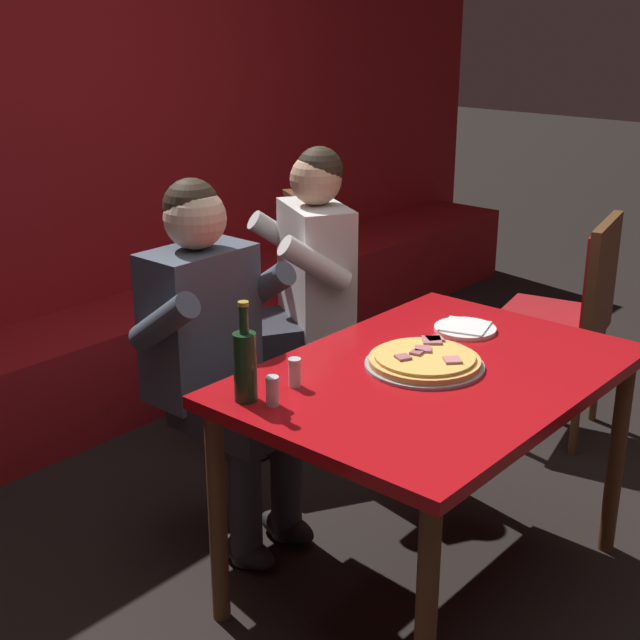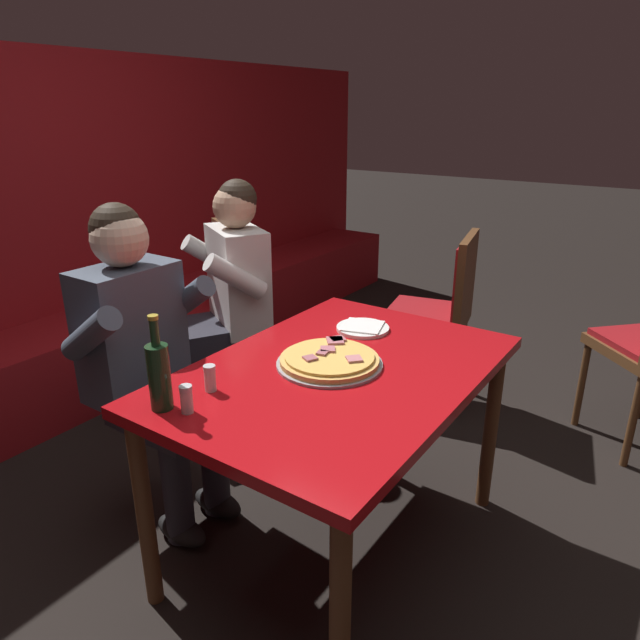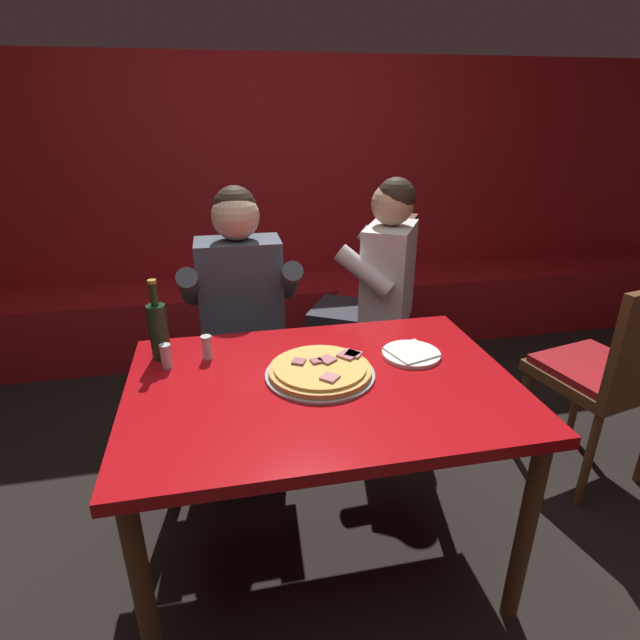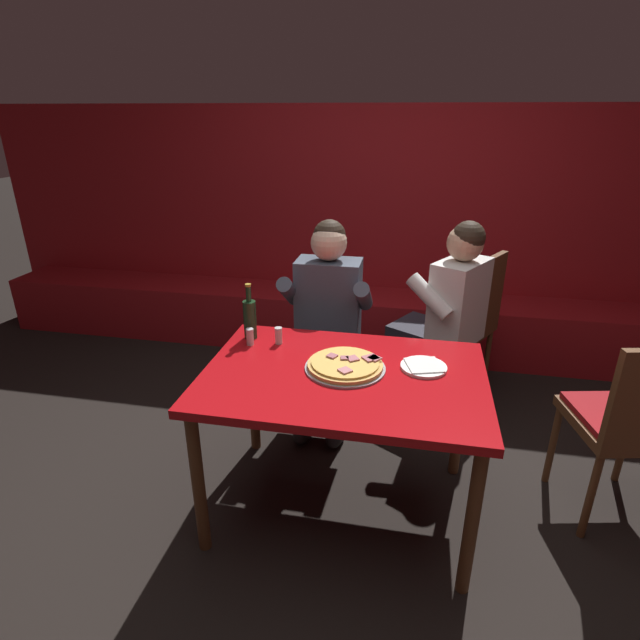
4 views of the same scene
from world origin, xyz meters
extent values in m
plane|color=black|center=(0.00, 0.00, 0.00)|extent=(24.00, 24.00, 0.00)
cube|color=maroon|center=(0.00, 1.86, 0.23)|extent=(6.46, 0.48, 0.46)
cylinder|color=brown|center=(-0.57, -0.38, 0.36)|extent=(0.06, 0.06, 0.72)
cylinder|color=brown|center=(0.57, -0.38, 0.36)|extent=(0.06, 0.06, 0.72)
cylinder|color=brown|center=(-0.57, 0.38, 0.36)|extent=(0.06, 0.06, 0.72)
cylinder|color=brown|center=(0.57, 0.38, 0.36)|extent=(0.06, 0.06, 0.72)
cube|color=#B20F14|center=(0.00, 0.00, 0.74)|extent=(1.26, 0.87, 0.04)
cylinder|color=#9E9EA3|center=(0.00, 0.04, 0.77)|extent=(0.37, 0.37, 0.01)
cylinder|color=#DBA856|center=(0.00, 0.04, 0.78)|extent=(0.34, 0.34, 0.02)
cylinder|color=#E0B251|center=(0.00, 0.04, 0.79)|extent=(0.31, 0.31, 0.01)
cube|color=#B76670|center=(0.03, 0.07, 0.80)|extent=(0.07, 0.07, 0.01)
cube|color=#B76670|center=(0.13, 0.09, 0.80)|extent=(0.07, 0.07, 0.01)
cube|color=#A85B66|center=(-0.01, 0.06, 0.80)|extent=(0.04, 0.04, 0.01)
cube|color=#A85B66|center=(-0.07, 0.07, 0.80)|extent=(0.06, 0.06, 0.01)
cube|color=#C6757A|center=(0.01, -0.05, 0.80)|extent=(0.07, 0.07, 0.01)
cube|color=#B76670|center=(0.11, 0.09, 0.80)|extent=(0.09, 0.09, 0.01)
cylinder|color=white|center=(0.35, 0.11, 0.77)|extent=(0.21, 0.21, 0.01)
cube|color=white|center=(0.35, 0.11, 0.78)|extent=(0.19, 0.19, 0.01)
cylinder|color=#19381E|center=(-0.53, 0.28, 0.86)|extent=(0.07, 0.07, 0.20)
cylinder|color=#19381E|center=(-0.53, 0.28, 1.00)|extent=(0.03, 0.03, 0.08)
cylinder|color=#B29933|center=(-0.53, 0.28, 1.05)|extent=(0.03, 0.03, 0.01)
cylinder|color=silver|center=(-0.50, 0.20, 0.80)|extent=(0.04, 0.04, 0.07)
cylinder|color=#516B33|center=(-0.50, 0.20, 0.78)|extent=(0.03, 0.03, 0.04)
cylinder|color=silver|center=(-0.50, 0.20, 0.84)|extent=(0.04, 0.04, 0.01)
cylinder|color=silver|center=(-0.37, 0.24, 0.80)|extent=(0.04, 0.04, 0.07)
cylinder|color=#B23323|center=(-0.37, 0.24, 0.78)|extent=(0.03, 0.03, 0.04)
cylinder|color=silver|center=(-0.37, 0.24, 0.84)|extent=(0.04, 0.04, 0.01)
ellipsoid|color=black|center=(-0.32, 0.52, 0.04)|extent=(0.11, 0.24, 0.09)
ellipsoid|color=black|center=(-0.12, 0.52, 0.04)|extent=(0.11, 0.24, 0.09)
cylinder|color=#282833|center=(-0.32, 0.52, 0.23)|extent=(0.11, 0.11, 0.43)
cylinder|color=#282833|center=(-0.12, 0.52, 0.23)|extent=(0.11, 0.11, 0.43)
cube|color=#282833|center=(-0.22, 0.62, 0.51)|extent=(0.34, 0.40, 0.12)
cube|color=#424C5B|center=(-0.22, 0.82, 0.78)|extent=(0.38, 0.22, 0.52)
cylinder|color=#424C5B|center=(-0.44, 0.74, 0.86)|extent=(0.09, 0.30, 0.25)
cylinder|color=#424C5B|center=(0.00, 0.74, 0.86)|extent=(0.09, 0.30, 0.25)
sphere|color=beige|center=(-0.22, 0.82, 1.15)|extent=(0.21, 0.21, 0.21)
sphere|color=#2D2319|center=(-0.22, 0.83, 1.18)|extent=(0.19, 0.19, 0.19)
cylinder|color=brown|center=(1.48, -0.56, 0.24)|extent=(0.04, 0.04, 0.47)
cylinder|color=brown|center=(1.22, -0.83, 0.24)|extent=(0.04, 0.04, 0.47)
cylinder|color=brown|center=(1.43, 0.48, 0.23)|extent=(0.04, 0.04, 0.47)
cylinder|color=brown|center=(1.05, 0.40, 0.23)|extent=(0.04, 0.04, 0.47)
cylinder|color=brown|center=(1.51, 0.11, 0.23)|extent=(0.04, 0.04, 0.47)
cylinder|color=brown|center=(1.13, 0.02, 0.23)|extent=(0.04, 0.04, 0.47)
cube|color=brown|center=(1.28, 0.25, 0.49)|extent=(0.52, 0.52, 0.05)
cube|color=maroon|center=(1.28, 0.25, 0.53)|extent=(0.48, 0.48, 0.03)
cube|color=brown|center=(1.32, 0.06, 0.75)|extent=(0.44, 0.13, 0.46)
cube|color=maroon|center=(1.32, 0.08, 0.75)|extent=(0.36, 0.10, 0.38)
cylinder|color=brown|center=(0.50, 1.57, 0.22)|extent=(0.04, 0.04, 0.45)
cylinder|color=brown|center=(0.31, 1.24, 0.22)|extent=(0.04, 0.04, 0.45)
cylinder|color=brown|center=(0.83, 1.38, 0.22)|extent=(0.04, 0.04, 0.45)
cylinder|color=brown|center=(0.64, 1.05, 0.22)|extent=(0.04, 0.04, 0.45)
cube|color=brown|center=(0.57, 1.31, 0.47)|extent=(0.60, 0.60, 0.05)
cube|color=maroon|center=(0.57, 1.31, 0.51)|extent=(0.55, 0.55, 0.03)
cube|color=brown|center=(0.74, 1.21, 0.75)|extent=(0.25, 0.40, 0.50)
cube|color=maroon|center=(0.72, 1.22, 0.75)|extent=(0.20, 0.33, 0.42)
ellipsoid|color=black|center=(0.34, 1.19, 0.04)|extent=(0.26, 0.21, 0.09)
ellipsoid|color=black|center=(0.24, 1.02, 0.04)|extent=(0.26, 0.21, 0.09)
cylinder|color=#282833|center=(0.34, 1.19, 0.23)|extent=(0.11, 0.11, 0.43)
cylinder|color=#282833|center=(0.24, 1.02, 0.23)|extent=(0.11, 0.11, 0.43)
cube|color=#282833|center=(0.38, 1.06, 0.51)|extent=(0.52, 0.49, 0.12)
cube|color=silver|center=(0.55, 0.96, 0.78)|extent=(0.38, 0.44, 0.52)
cylinder|color=silver|center=(0.59, 1.19, 0.86)|extent=(0.30, 0.23, 0.25)
cylinder|color=silver|center=(0.37, 0.81, 0.86)|extent=(0.30, 0.23, 0.25)
sphere|color=#D6A884|center=(0.55, 0.96, 1.15)|extent=(0.21, 0.21, 0.21)
sphere|color=#2D2319|center=(0.56, 0.95, 1.18)|extent=(0.19, 0.19, 0.19)
camera|label=1|loc=(-2.12, -1.36, 1.82)|focal=50.00mm
camera|label=2|loc=(-1.49, -0.95, 1.60)|focal=32.00mm
camera|label=3|loc=(-0.29, -1.39, 1.59)|focal=28.00mm
camera|label=4|loc=(0.28, -1.95, 1.84)|focal=28.00mm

